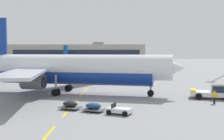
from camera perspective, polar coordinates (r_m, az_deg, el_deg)
ground at (r=63.52m, az=16.19°, el=-2.35°), size 400.00×400.00×0.00m
apron_paint_markings at (r=58.28m, az=-4.31°, el=-2.75°), size 8.00×94.31×0.01m
airliner_foreground at (r=43.80m, az=-8.48°, el=0.24°), size 34.67×33.97×12.20m
pushback_tug at (r=41.63m, az=20.38°, el=-4.35°), size 6.49×4.23×2.08m
airliner_far_center at (r=128.72m, az=-7.09°, el=2.24°), size 22.80×24.60×9.90m
baggage_train at (r=30.77m, az=-3.82°, el=-7.66°), size 8.50×4.68×1.14m
ground_crew_worker at (r=37.69m, az=20.40°, el=-5.11°), size 0.52×0.54×1.68m
terminal_satellite at (r=157.69m, az=-6.76°, el=3.26°), size 72.25×25.00×12.07m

